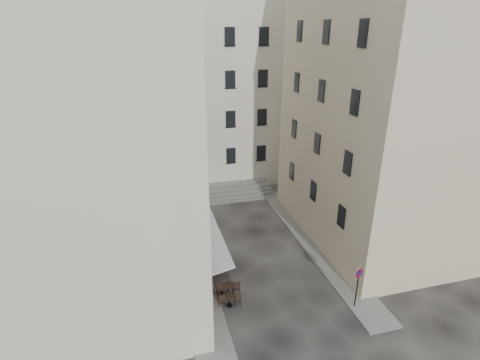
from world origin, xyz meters
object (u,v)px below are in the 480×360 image
object	(u,v)px
bistro_table_a	(229,299)
bistro_table_b	(228,288)
no_parking_sign	(358,280)
pedestrian	(213,252)

from	to	relation	value
bistro_table_a	bistro_table_b	bearing A→B (deg)	83.03
bistro_table_a	bistro_table_b	distance (m)	0.92
no_parking_sign	bistro_table_a	bearing A→B (deg)	144.60
no_parking_sign	pedestrian	world-z (taller)	no_parking_sign
no_parking_sign	pedestrian	distance (m)	9.43
no_parking_sign	bistro_table_a	distance (m)	7.26
no_parking_sign	pedestrian	xyz separation A→B (m)	(-6.89, 6.36, -1.03)
bistro_table_a	pedestrian	size ratio (longest dim) A/B	0.74
bistro_table_b	pedestrian	xyz separation A→B (m)	(-0.16, 3.48, 0.36)
no_parking_sign	bistro_table_b	xyz separation A→B (m)	(-6.73, 2.88, -1.39)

